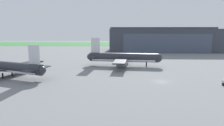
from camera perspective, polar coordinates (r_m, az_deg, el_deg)
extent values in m
plane|color=slate|center=(69.64, 13.92, -5.20)|extent=(440.00, 440.00, 0.00)
cube|color=#3C8140|center=(227.72, 5.68, 5.39)|extent=(440.00, 56.00, 0.08)
cube|color=#383D47|center=(165.63, 14.16, 6.48)|extent=(82.97, 35.09, 17.51)
cube|color=#424C60|center=(148.51, 15.55, 5.38)|extent=(63.06, 0.30, 14.01)
cube|color=#383D47|center=(165.38, 14.30, 9.72)|extent=(82.97, 8.42, 1.20)
cylinder|color=#282B33|center=(83.59, -28.53, -0.90)|extent=(34.03, 15.49, 3.86)
sphere|color=#282B33|center=(71.16, -19.54, -1.97)|extent=(3.01, 3.01, 3.01)
cube|color=silver|center=(83.78, -28.47, -1.62)|extent=(31.43, 14.57, 0.68)
cube|color=silver|center=(72.20, -21.44, 2.28)|extent=(4.39, 1.92, 6.56)
cube|color=#282B33|center=(74.57, -19.30, -1.12)|extent=(4.79, 6.15, 0.28)
cube|color=#282B33|center=(70.42, -22.39, -1.94)|extent=(4.79, 6.15, 0.28)
cube|color=#282B33|center=(89.08, -23.76, -0.25)|extent=(10.68, 16.92, 0.56)
cylinder|color=gray|center=(89.01, -24.65, -1.22)|extent=(4.17, 3.24, 2.12)
cylinder|color=black|center=(84.35, -26.71, -2.68)|extent=(0.56, 0.56, 1.93)
cylinder|color=black|center=(81.82, -28.83, -3.21)|extent=(0.56, 0.56, 1.93)
cylinder|color=#282B33|center=(94.77, 3.26, 1.62)|extent=(32.41, 7.47, 4.20)
sphere|color=#282B33|center=(94.85, 12.98, 1.39)|extent=(4.03, 4.03, 4.03)
sphere|color=#282B33|center=(97.39, -6.21, 1.80)|extent=(3.27, 3.27, 3.27)
cube|color=silver|center=(94.95, 3.25, 0.93)|extent=(29.85, 7.25, 0.73)
cube|color=silver|center=(96.16, -4.78, 5.12)|extent=(4.20, 0.83, 7.14)
cube|color=#282B33|center=(93.85, -5.54, 1.77)|extent=(3.48, 6.14, 0.28)
cube|color=#282B33|center=(99.91, -4.70, 2.28)|extent=(3.48, 6.14, 0.28)
cube|color=#282B33|center=(86.77, 2.38, 0.51)|extent=(6.57, 14.67, 0.56)
cube|color=#282B33|center=(103.06, 3.28, 2.00)|extent=(6.57, 14.67, 0.56)
cylinder|color=gray|center=(88.07, 2.97, -0.32)|extent=(4.20, 2.71, 2.31)
cylinder|color=gray|center=(102.08, 3.67, 1.09)|extent=(4.20, 2.71, 2.31)
cylinder|color=black|center=(95.03, 9.82, -0.40)|extent=(0.56, 0.56, 2.07)
cylinder|color=black|center=(93.23, 2.34, -0.46)|extent=(0.56, 0.56, 2.07)
cylinder|color=black|center=(97.55, 2.60, 0.00)|extent=(0.56, 0.56, 2.07)
cylinder|color=black|center=(71.72, 29.28, -5.38)|extent=(0.60, 0.94, 0.91)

